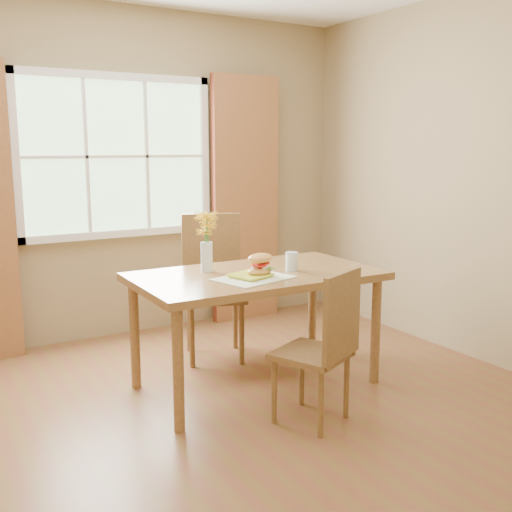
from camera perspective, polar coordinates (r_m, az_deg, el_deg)
The scene contains 11 objects.
room at distance 3.33m, azimuth -3.13°, elevation 6.39°, with size 4.24×3.84×2.74m.
window at distance 5.06m, azimuth -13.12°, elevation 9.21°, with size 1.62×0.06×1.32m.
curtain_right at distance 5.46m, azimuth -1.02°, elevation 5.33°, with size 0.65×0.08×2.20m, color #602316.
dining_table at distance 3.92m, azimuth 0.04°, elevation -2.72°, with size 1.59×0.90×0.77m.
chair_near at distance 3.43m, azimuth 6.46°, elevation -8.08°, with size 0.50×0.50×0.91m.
chair_far at distance 4.56m, azimuth -4.13°, elevation -2.18°, with size 0.58×0.58×1.08m.
placemat at distance 3.72m, azimuth -0.25°, elevation -2.13°, with size 0.45×0.33×0.01m, color beige.
plate at distance 3.73m, azimuth -0.53°, elevation -1.94°, with size 0.22×0.22×0.01m, color #D3E138.
croissant_sandwich at distance 3.74m, azimuth 0.40°, elevation -0.80°, with size 0.20×0.16×0.14m.
water_glass at distance 3.96m, azimuth 3.41°, elevation -0.56°, with size 0.08×0.08×0.12m.
flower_vase at distance 3.90m, azimuth -4.75°, elevation 2.14°, with size 0.16×0.16×0.40m.
Camera 1 is at (-1.53, -2.95, 1.58)m, focal length 42.00 mm.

